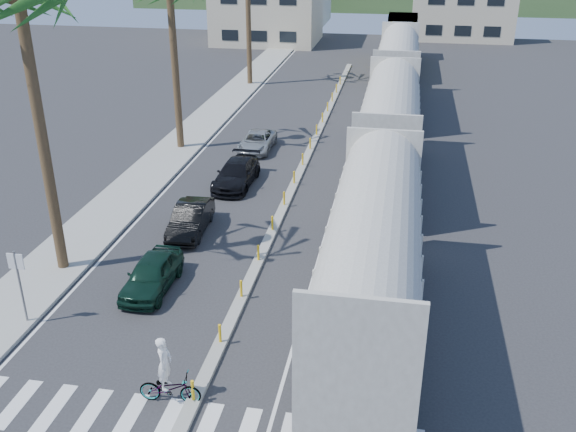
# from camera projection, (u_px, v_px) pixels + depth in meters

# --- Properties ---
(ground) EXTENTS (140.00, 140.00, 0.00)m
(ground) POSITION_uv_depth(u_px,v_px,m) (203.00, 382.00, 20.50)
(ground) COLOR #28282B
(ground) RESTS_ON ground
(sidewalk) EXTENTS (3.00, 90.00, 0.15)m
(sidewalk) POSITION_uv_depth(u_px,v_px,m) (192.00, 133.00, 44.18)
(sidewalk) COLOR gray
(sidewalk) RESTS_ON ground
(rails) EXTENTS (1.56, 100.00, 0.06)m
(rails) POSITION_uv_depth(u_px,v_px,m) (392.00, 132.00, 44.68)
(rails) COLOR black
(rails) RESTS_ON ground
(median) EXTENTS (0.45, 60.00, 0.85)m
(median) POSITION_uv_depth(u_px,v_px,m) (302.00, 166.00, 38.29)
(median) COLOR gray
(median) RESTS_ON ground
(crosswalk) EXTENTS (14.00, 2.20, 0.01)m
(crosswalk) POSITION_uv_depth(u_px,v_px,m) (183.00, 426.00, 18.71)
(crosswalk) COLOR silver
(crosswalk) RESTS_ON ground
(lane_markings) EXTENTS (9.42, 90.00, 0.01)m
(lane_markings) POSITION_uv_depth(u_px,v_px,m) (283.00, 139.00, 43.17)
(lane_markings) COLOR silver
(lane_markings) RESTS_ON ground
(freight_train) EXTENTS (3.00, 60.94, 5.85)m
(freight_train) POSITION_uv_depth(u_px,v_px,m) (392.00, 107.00, 39.63)
(freight_train) COLOR #A8A59A
(freight_train) RESTS_ON ground
(street_sign) EXTENTS (0.60, 0.08, 3.00)m
(street_sign) POSITION_uv_depth(u_px,v_px,m) (19.00, 277.00, 22.65)
(street_sign) COLOR slate
(street_sign) RESTS_ON ground
(car_lead) EXTENTS (1.63, 4.01, 1.36)m
(car_lead) POSITION_uv_depth(u_px,v_px,m) (152.00, 274.00, 25.41)
(car_lead) COLOR black
(car_lead) RESTS_ON ground
(car_second) EXTENTS (1.95, 4.30, 1.36)m
(car_second) POSITION_uv_depth(u_px,v_px,m) (190.00, 219.00, 30.10)
(car_second) COLOR black
(car_second) RESTS_ON ground
(car_third) EXTENTS (2.12, 4.79, 1.37)m
(car_third) POSITION_uv_depth(u_px,v_px,m) (236.00, 174.00, 35.47)
(car_third) COLOR black
(car_third) RESTS_ON ground
(car_rear) EXTENTS (1.99, 4.21, 1.16)m
(car_rear) POSITION_uv_depth(u_px,v_px,m) (257.00, 141.00, 40.95)
(car_rear) COLOR #A7AAAC
(car_rear) RESTS_ON ground
(cyclist) EXTENTS (0.88, 2.00, 2.31)m
(cyclist) POSITION_uv_depth(u_px,v_px,m) (169.00, 382.00, 19.38)
(cyclist) COLOR #9EA0A5
(cyclist) RESTS_ON ground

